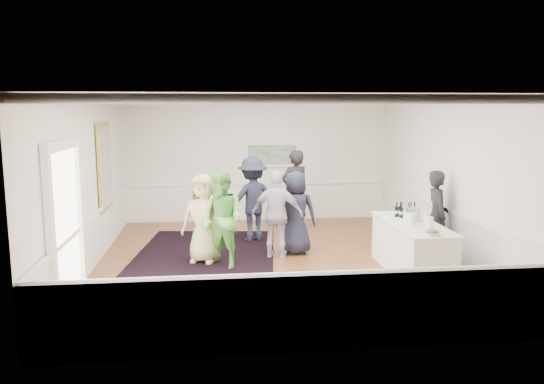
{
  "coord_description": "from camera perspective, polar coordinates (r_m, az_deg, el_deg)",
  "views": [
    {
      "loc": [
        -1.2,
        -10.13,
        3.03
      ],
      "look_at": [
        -0.03,
        0.2,
        1.37
      ],
      "focal_mm": 35.0,
      "sensor_mm": 36.0,
      "label": 1
    }
  ],
  "objects": [
    {
      "name": "mirror",
      "position": [
        11.71,
        -17.54,
        2.64
      ],
      "size": [
        0.05,
        1.25,
        1.85
      ],
      "color": "gold",
      "rests_on": "wall_left"
    },
    {
      "name": "nut_bowl",
      "position": [
        9.2,
        16.86,
        -4.22
      ],
      "size": [
        0.26,
        0.26,
        0.07
      ],
      "color": "white",
      "rests_on": "serving_table"
    },
    {
      "name": "wall_front",
      "position": [
        6.41,
        4.48,
        -3.84
      ],
      "size": [
        7.0,
        0.02,
        3.2
      ],
      "primitive_type": "cube",
      "color": "white",
      "rests_on": "floor"
    },
    {
      "name": "floor",
      "position": [
        10.64,
        0.27,
        -7.46
      ],
      "size": [
        8.0,
        8.0,
        0.0
      ],
      "primitive_type": "plane",
      "color": "brown",
      "rests_on": "ground"
    },
    {
      "name": "ice_bucket",
      "position": [
        10.23,
        14.9,
        -2.38
      ],
      "size": [
        0.26,
        0.26,
        0.25
      ],
      "primitive_type": "cylinder",
      "color": "silver",
      "rests_on": "serving_table"
    },
    {
      "name": "ceiling",
      "position": [
        10.2,
        0.29,
        10.04
      ],
      "size": [
        7.0,
        8.0,
        0.02
      ],
      "primitive_type": "cube",
      "color": "white",
      "rests_on": "wall_back"
    },
    {
      "name": "guest_tan",
      "position": [
        10.47,
        -7.4,
        -2.85
      ],
      "size": [
        1.0,
        0.82,
        1.75
      ],
      "primitive_type": "imported",
      "rotation": [
        0.0,
        0.0,
        -0.35
      ],
      "color": "tan",
      "rests_on": "floor"
    },
    {
      "name": "guest_green",
      "position": [
        10.1,
        -5.38,
        -2.96
      ],
      "size": [
        1.14,
        1.13,
        1.86
      ],
      "primitive_type": "imported",
      "rotation": [
        0.0,
        0.0,
        -0.77
      ],
      "color": "#56AC45",
      "rests_on": "floor"
    },
    {
      "name": "wall_back",
      "position": [
        14.25,
        -1.61,
        3.33
      ],
      "size": [
        7.0,
        0.02,
        3.2
      ],
      "primitive_type": "cube",
      "color": "white",
      "rests_on": "floor"
    },
    {
      "name": "guest_navy",
      "position": [
        11.02,
        2.54,
        -2.22
      ],
      "size": [
        0.93,
        0.69,
        1.74
      ],
      "primitive_type": "imported",
      "rotation": [
        0.0,
        0.0,
        2.97
      ],
      "color": "black",
      "rests_on": "floor"
    },
    {
      "name": "guest_dark_a",
      "position": [
        12.05,
        -2.1,
        -0.79
      ],
      "size": [
        1.4,
        1.05,
        1.93
      ],
      "primitive_type": "imported",
      "rotation": [
        0.0,
        0.0,
        3.44
      ],
      "color": "black",
      "rests_on": "floor"
    },
    {
      "name": "wall_right",
      "position": [
        11.26,
        18.27,
        1.33
      ],
      "size": [
        0.02,
        8.0,
        3.2
      ],
      "primitive_type": "cube",
      "color": "white",
      "rests_on": "floor"
    },
    {
      "name": "serving_table",
      "position": [
        10.17,
        14.81,
        -5.79
      ],
      "size": [
        0.88,
        2.31,
        0.94
      ],
      "color": "white",
      "rests_on": "floor"
    },
    {
      "name": "juice_pitchers",
      "position": [
        9.84,
        15.28,
        -2.81
      ],
      "size": [
        0.38,
        0.67,
        0.24
      ],
      "color": "#6FC245",
      "rests_on": "serving_table"
    },
    {
      "name": "guest_dark_b",
      "position": [
        13.0,
        2.47,
        0.13
      ],
      "size": [
        0.86,
        0.72,
        2.01
      ],
      "primitive_type": "imported",
      "rotation": [
        0.0,
        0.0,
        3.52
      ],
      "color": "black",
      "rests_on": "floor"
    },
    {
      "name": "wall_left",
      "position": [
        10.49,
        -19.08,
        0.75
      ],
      "size": [
        0.02,
        8.0,
        3.2
      ],
      "primitive_type": "cube",
      "color": "white",
      "rests_on": "floor"
    },
    {
      "name": "bartender",
      "position": [
        10.98,
        17.31,
        -2.47
      ],
      "size": [
        0.51,
        0.71,
        1.82
      ],
      "primitive_type": "imported",
      "rotation": [
        0.0,
        0.0,
        1.45
      ],
      "color": "black",
      "rests_on": "floor"
    },
    {
      "name": "doorway",
      "position": [
        8.68,
        -21.36,
        -2.25
      ],
      "size": [
        0.1,
        1.78,
        2.56
      ],
      "color": "white",
      "rests_on": "wall_left"
    },
    {
      "name": "area_rug",
      "position": [
        11.38,
        -7.04,
        -6.37
      ],
      "size": [
        3.24,
        4.01,
        0.02
      ],
      "primitive_type": "cube",
      "rotation": [
        0.0,
        0.0,
        -0.12
      ],
      "color": "black",
      "rests_on": "floor"
    },
    {
      "name": "wainscoting",
      "position": [
        10.51,
        0.27,
        -4.84
      ],
      "size": [
        7.0,
        8.0,
        1.0
      ],
      "primitive_type": null,
      "color": "white",
      "rests_on": "floor"
    },
    {
      "name": "landscape_painting",
      "position": [
        14.22,
        0.02,
        4.05
      ],
      "size": [
        1.44,
        0.06,
        0.66
      ],
      "color": "white",
      "rests_on": "wall_back"
    },
    {
      "name": "wine_bottles",
      "position": [
        10.53,
        14.15,
        -1.8
      ],
      "size": [
        0.41,
        0.23,
        0.31
      ],
      "color": "black",
      "rests_on": "serving_table"
    },
    {
      "name": "guest_lilac",
      "position": [
        10.71,
        0.56,
        -2.42
      ],
      "size": [
        1.12,
        0.69,
        1.79
      ],
      "primitive_type": "imported",
      "rotation": [
        0.0,
        0.0,
        2.88
      ],
      "color": "silver",
      "rests_on": "floor"
    }
  ]
}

